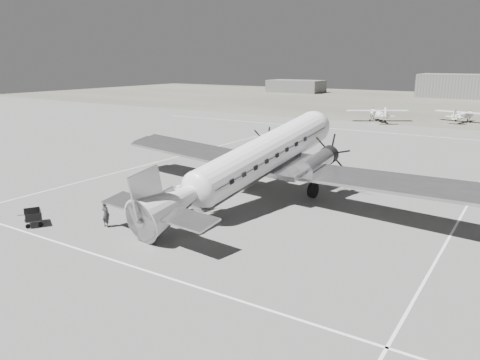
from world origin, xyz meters
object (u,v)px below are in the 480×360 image
object	(u,v)px
dc3_airliner	(254,163)
light_plane_left	(378,115)
shed_secondary	(296,86)
ground_crew	(106,214)
light_plane_right	(463,116)
baggage_cart_far	(33,218)
passenger	(180,198)
ramp_agent	(171,203)
baggage_cart_near	(142,216)

from	to	relation	value
dc3_airliner	light_plane_left	world-z (taller)	dc3_airliner
shed_secondary	ground_crew	world-z (taller)	shed_secondary
dc3_airliner	light_plane_right	world-z (taller)	dc3_airliner
light_plane_right	baggage_cart_far	xyz separation A→B (m)	(-15.87, -72.22, -0.54)
light_plane_right	dc3_airliner	bearing A→B (deg)	-82.92
dc3_airliner	light_plane_left	bearing A→B (deg)	103.62
dc3_airliner	passenger	distance (m)	6.12
shed_secondary	baggage_cart_far	bearing A→B (deg)	-71.21
shed_secondary	ramp_agent	size ratio (longest dim) A/B	11.06
baggage_cart_near	passenger	distance (m)	3.50
light_plane_right	ramp_agent	size ratio (longest dim) A/B	6.05
dc3_airliner	ramp_agent	world-z (taller)	dc3_airliner
light_plane_left	baggage_cart_near	distance (m)	61.47
shed_secondary	baggage_cart_near	bearing A→B (deg)	-68.26
baggage_cart_far	passenger	size ratio (longest dim) A/B	0.88
light_plane_left	passenger	size ratio (longest dim) A/B	5.56
dc3_airliner	baggage_cart_near	xyz separation A→B (m)	(-3.82, -8.06, -2.53)
baggage_cart_near	light_plane_right	bearing A→B (deg)	73.25
light_plane_right	passenger	xyz separation A→B (m)	(-9.58, -64.75, -0.05)
dc3_airliner	ground_crew	xyz separation A→B (m)	(-5.33, -9.78, -2.23)
dc3_airliner	light_plane_right	distance (m)	60.48
shed_secondary	baggage_cart_far	size ratio (longest dim) A/B	10.57
light_plane_left	light_plane_right	world-z (taller)	light_plane_left
dc3_airliner	ramp_agent	distance (m)	6.93
light_plane_left	ground_crew	bearing A→B (deg)	-121.22
ramp_agent	dc3_airliner	bearing A→B (deg)	-5.69
dc3_airliner	baggage_cart_far	world-z (taller)	dc3_airliner
light_plane_left	ground_crew	distance (m)	63.13
light_plane_left	baggage_cart_near	bearing A→B (deg)	-119.78
shed_secondary	dc3_airliner	distance (m)	127.41
shed_secondary	passenger	size ratio (longest dim) A/B	9.30
baggage_cart_near	baggage_cart_far	size ratio (longest dim) A/B	1.15
light_plane_right	ramp_agent	xyz separation A→B (m)	(-9.69, -65.65, -0.21)
light_plane_left	passenger	world-z (taller)	light_plane_left
light_plane_left	baggage_cart_far	world-z (taller)	light_plane_left
light_plane_right	shed_secondary	bearing A→B (deg)	149.79
light_plane_right	ground_crew	bearing A→B (deg)	-86.40
baggage_cart_near	ground_crew	size ratio (longest dim) A/B	1.15
baggage_cart_far	ground_crew	xyz separation A→B (m)	(4.38, 2.31, 0.37)
dc3_airliner	baggage_cart_near	size ratio (longest dim) A/B	16.54
dc3_airliner	baggage_cart_near	distance (m)	9.27
shed_secondary	passenger	xyz separation A→B (m)	(49.78, -120.38, -1.03)
dc3_airliner	ground_crew	bearing A→B (deg)	-112.03
ramp_agent	passenger	world-z (taller)	passenger
baggage_cart_near	passenger	size ratio (longest dim) A/B	1.01
baggage_cart_far	light_plane_left	bearing A→B (deg)	117.54
light_plane_right	light_plane_left	bearing A→B (deg)	-139.04
light_plane_left	baggage_cart_near	size ratio (longest dim) A/B	5.51
light_plane_left	light_plane_right	size ratio (longest dim) A/B	1.09
light_plane_right	ground_crew	world-z (taller)	light_plane_right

